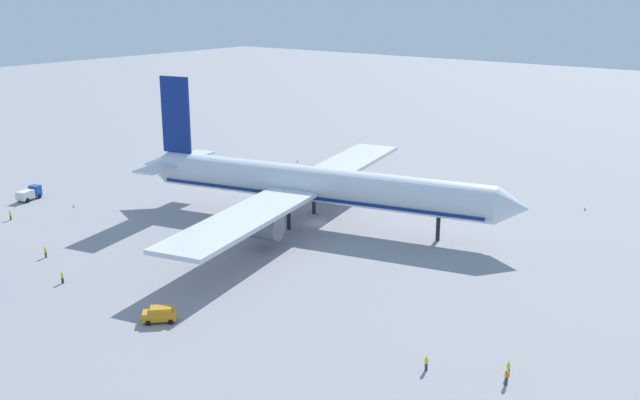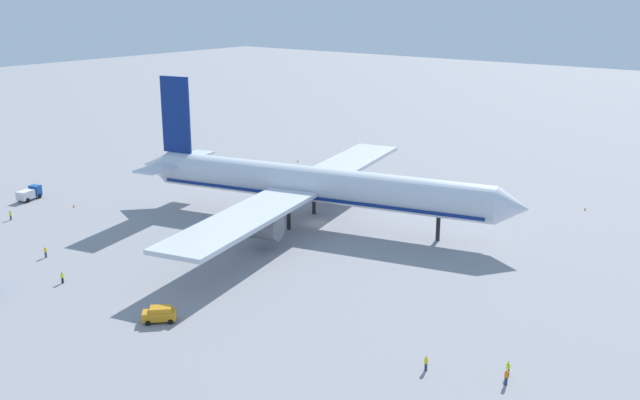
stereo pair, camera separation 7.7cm
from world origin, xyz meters
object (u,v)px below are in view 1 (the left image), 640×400
service_truck_3 (29,193)px  traffic_cone_2 (298,161)px  service_van (160,314)px  baggage_cart_0 (343,165)px  traffic_cone_0 (251,171)px  traffic_cone_3 (74,206)px  ground_worker_3 (45,252)px  ground_worker_2 (62,278)px  ground_worker_0 (10,215)px  ground_worker_1 (508,368)px  ground_worker_5 (507,377)px  airliner (310,185)px  ground_worker_4 (426,363)px  traffic_cone_1 (585,209)px

service_truck_3 → traffic_cone_2: size_ratio=9.82×
service_truck_3 → service_van: (63.01, -20.93, -0.28)m
baggage_cart_0 → traffic_cone_2: traffic_cone_2 is taller
traffic_cone_0 → traffic_cone_3: (-7.46, -41.36, 0.00)m
service_truck_3 → ground_worker_3: service_truck_3 is taller
ground_worker_2 → traffic_cone_3: 39.00m
service_truck_3 → ground_worker_0: 13.19m
ground_worker_1 → ground_worker_5: 1.89m
airliner → ground_worker_5: size_ratio=42.99×
traffic_cone_2 → traffic_cone_3: bearing=-99.8°
ground_worker_4 → service_truck_3: bearing=173.2°
ground_worker_0 → service_van: bearing=-12.1°
traffic_cone_1 → ground_worker_1: bearing=-78.0°
airliner → ground_worker_4: (42.62, -33.60, -5.97)m
service_van → ground_worker_4: bearing=16.5°
ground_worker_0 → ground_worker_4: (86.04, -1.98, 0.04)m
service_van → traffic_cone_0: 78.34m
traffic_cone_2 → airliner: bearing=-47.9°
service_truck_3 → ground_worker_5: 103.78m
traffic_cone_1 → ground_worker_2: bearing=-119.8°
service_van → baggage_cart_0: (-31.11, 81.66, -0.76)m
ground_worker_0 → service_truck_3: bearing=134.4°
ground_worker_1 → traffic_cone_3: bearing=174.2°
ground_worker_4 → traffic_cone_2: ground_worker_4 is taller
service_truck_3 → ground_worker_2: bearing=-26.3°
traffic_cone_0 → service_van: bearing=-55.5°
ground_worker_1 → traffic_cone_1: size_ratio=3.21×
ground_worker_0 → ground_worker_4: size_ratio=0.96×
service_van → ground_worker_2: 20.55m
airliner → ground_worker_4: bearing=-38.3°
service_truck_3 → ground_worker_1: size_ratio=3.06×
ground_worker_2 → traffic_cone_2: (-21.74, 78.62, -0.55)m
airliner → traffic_cone_2: 48.13m
ground_worker_4 → ground_worker_0: bearing=178.7°
ground_worker_1 → ground_worker_3: 72.09m
ground_worker_5 → ground_worker_4: bearing=-163.0°
ground_worker_0 → traffic_cone_3: (1.94, 11.68, -0.59)m
service_truck_3 → traffic_cone_1: bearing=33.9°
ground_worker_5 → traffic_cone_3: size_ratio=3.26×
traffic_cone_1 → service_truck_3: bearing=-146.1°
ground_worker_1 → traffic_cone_0: 98.29m
traffic_cone_0 → traffic_cone_3: bearing=-100.2°
baggage_cart_0 → ground_worker_5: (71.50, -69.65, 0.65)m
ground_worker_3 → baggage_cart_0: bearing=89.6°
traffic_cone_3 → ground_worker_3: bearing=-43.0°
airliner → service_truck_3: airliner is taller
ground_worker_4 → ground_worker_5: 8.49m
ground_worker_3 → ground_worker_5: (72.06, 7.62, 0.02)m
ground_worker_4 → traffic_cone_3: size_ratio=3.24×
ground_worker_4 → traffic_cone_0: (-76.64, 55.02, -0.63)m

